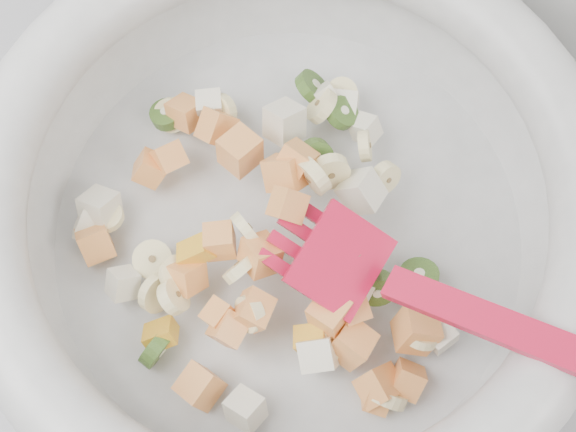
% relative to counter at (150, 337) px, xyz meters
% --- Properties ---
extents(counter, '(2.00, 0.60, 0.90)m').
position_rel_counter_xyz_m(counter, '(0.00, 0.00, 0.00)').
color(counter, gray).
rests_on(counter, ground).
extents(mixing_bowl, '(0.48, 0.42, 0.15)m').
position_rel_counter_xyz_m(mixing_bowl, '(0.17, 0.05, 0.51)').
color(mixing_bowl, silver).
rests_on(mixing_bowl, counter).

